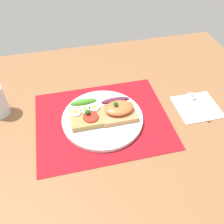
{
  "coord_description": "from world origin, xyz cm",
  "views": [
    {
      "loc": [
        -8.7,
        -50.26,
        55.69
      ],
      "look_at": [
        3.0,
        0.0,
        2.99
      ],
      "focal_mm": 38.8,
      "sensor_mm": 36.0,
      "label": 1
    }
  ],
  "objects": [
    {
      "name": "fork",
      "position": [
        31.89,
        -1.05,
        0.76
      ],
      "size": [
        1.62,
        13.6,
        0.32
      ],
      "color": "#B7B7BC",
      "rests_on": "napkin"
    },
    {
      "name": "sandwich_salmon",
      "position": [
        5.03,
        0.02,
        3.37
      ],
      "size": [
        10.79,
        9.3,
        5.33
      ],
      "color": "tan",
      "rests_on": "plate"
    },
    {
      "name": "napkin",
      "position": [
        31.34,
        -1.35,
        0.3
      ],
      "size": [
        13.73,
        12.78,
        0.6
      ],
      "primitive_type": "cube",
      "color": "white",
      "rests_on": "ground_plane"
    },
    {
      "name": "placemat",
      "position": [
        0.0,
        0.0,
        0.15
      ],
      "size": [
        40.73,
        32.7,
        0.3
      ],
      "primitive_type": "cube",
      "color": "maroon",
      "rests_on": "ground_plane"
    },
    {
      "name": "ground_plane",
      "position": [
        0.0,
        0.0,
        -1.6
      ],
      "size": [
        120.0,
        90.0,
        3.2
      ],
      "primitive_type": "cube",
      "color": "#8D5E3A"
    },
    {
      "name": "plate",
      "position": [
        0.0,
        0.0,
        0.9
      ],
      "size": [
        24.97,
        24.97,
        1.19
      ],
      "primitive_type": "cylinder",
      "color": "white",
      "rests_on": "placemat"
    },
    {
      "name": "sandwich_egg_tomato",
      "position": [
        -4.85,
        1.27,
        2.86
      ],
      "size": [
        9.61,
        9.96,
        3.95
      ],
      "color": "#A8884C",
      "rests_on": "plate"
    }
  ]
}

